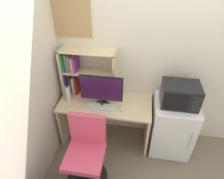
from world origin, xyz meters
name	(u,v)px	position (x,y,z in m)	size (l,w,h in m)	color
wall_back	(213,62)	(0.40, 0.02, 1.30)	(6.40, 0.04, 2.60)	silver
desk	(105,114)	(-0.92, -0.29, 0.51)	(1.27, 0.57, 0.72)	beige
hutch_bookshelf	(80,71)	(-1.29, -0.11, 1.08)	(0.74, 0.25, 0.68)	beige
monitor	(101,90)	(-0.95, -0.36, 0.98)	(0.55, 0.20, 0.46)	black
keyboard	(101,107)	(-0.95, -0.40, 0.73)	(0.40, 0.13, 0.02)	silver
computer_mouse	(122,109)	(-0.67, -0.40, 0.73)	(0.05, 0.08, 0.03)	silver
water_bottle	(68,93)	(-1.43, -0.31, 0.84)	(0.07, 0.07, 0.24)	silver
mini_fridge	(172,127)	(0.03, -0.31, 0.42)	(0.55, 0.52, 0.84)	white
microwave	(180,94)	(0.03, -0.31, 0.99)	(0.45, 0.34, 0.28)	black
desk_chair	(87,155)	(-1.03, -0.93, 0.41)	(0.51, 0.51, 0.94)	black
wall_corkboard	(63,18)	(-1.46, -0.01, 1.75)	(0.68, 0.02, 0.46)	tan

